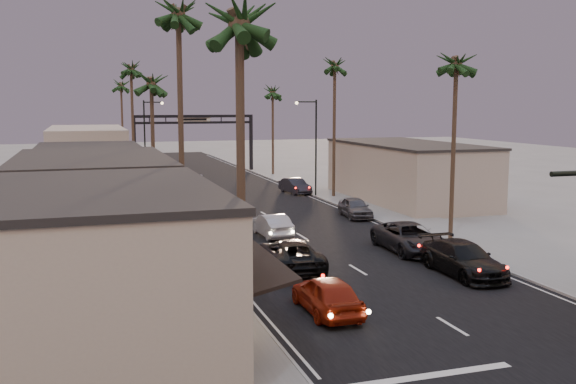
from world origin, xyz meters
TOP-DOWN VIEW (x-y plane):
  - ground at (0.00, 40.00)m, footprint 200.00×200.00m
  - road at (0.00, 45.00)m, footprint 14.00×120.00m
  - sidewalk_left at (-9.50, 52.00)m, footprint 5.00×92.00m
  - sidewalk_right at (9.50, 52.00)m, footprint 5.00×92.00m
  - storefront_near at (-13.00, 12.00)m, footprint 8.00×12.00m
  - storefront_mid at (-13.00, 26.00)m, footprint 8.00×14.00m
  - storefront_far at (-13.00, 42.00)m, footprint 8.00×16.00m
  - storefront_dist at (-13.00, 65.00)m, footprint 8.00×20.00m
  - building_right at (14.00, 40.00)m, footprint 8.00×18.00m
  - arch at (0.00, 70.00)m, footprint 15.20×0.40m
  - streetlight_right at (6.92, 45.00)m, footprint 2.13×0.30m
  - streetlight_left at (-6.92, 58.00)m, footprint 2.13×0.30m
  - palm_la at (-8.60, 9.00)m, footprint 3.20×3.20m
  - palm_lb at (-8.60, 22.00)m, footprint 3.20×3.20m
  - palm_lc at (-8.60, 36.00)m, footprint 3.20×3.20m
  - palm_ld at (-8.60, 55.00)m, footprint 3.20×3.20m
  - palm_ra at (8.60, 24.00)m, footprint 3.20×3.20m
  - palm_rb at (8.60, 44.00)m, footprint 3.20×3.20m
  - palm_rc at (8.60, 64.00)m, footprint 3.20×3.20m
  - palm_far at (-8.30, 78.00)m, footprint 3.20×3.20m
  - oncoming_red at (-4.06, 12.99)m, footprint 1.92×4.70m
  - oncoming_pickup at (-3.34, 20.16)m, footprint 3.09×6.01m
  - oncoming_silver at (-1.87, 28.64)m, footprint 1.78×4.59m
  - oncoming_white at (-3.44, 35.54)m, footprint 2.12×5.09m
  - oncoming_dgrey at (-2.98, 44.03)m, footprint 1.91×4.55m
  - oncoming_grey_far at (-2.93, 52.97)m, footprint 2.26×4.95m
  - curbside_near at (4.59, 21.98)m, footprint 2.94×6.06m
  - curbside_black at (4.65, 16.48)m, footprint 2.35×5.76m
  - curbside_grey at (6.20, 33.54)m, footprint 2.27×4.64m
  - curbside_far at (6.00, 47.54)m, footprint 2.15×4.65m

SIDE VIEW (x-z plane):
  - ground at x=0.00m, z-range 0.00..0.00m
  - road at x=0.00m, z-range -0.01..0.01m
  - sidewalk_left at x=-9.50m, z-range 0.00..0.12m
  - sidewalk_right at x=9.50m, z-range 0.00..0.12m
  - oncoming_white at x=-3.44m, z-range 0.00..1.47m
  - curbside_far at x=6.00m, z-range 0.00..1.48m
  - oncoming_silver at x=-1.87m, z-range 0.00..1.49m
  - curbside_grey at x=6.20m, z-range 0.00..1.52m
  - oncoming_dgrey at x=-2.98m, z-range 0.00..1.54m
  - oncoming_grey_far at x=-2.93m, z-range 0.00..1.58m
  - oncoming_red at x=-4.06m, z-range 0.00..1.60m
  - oncoming_pickup at x=-3.34m, z-range 0.00..1.62m
  - curbside_near at x=4.59m, z-range 0.00..1.66m
  - curbside_black at x=4.65m, z-range 0.00..1.67m
  - storefront_far at x=-13.00m, z-range 0.00..5.00m
  - building_right at x=14.00m, z-range 0.00..5.00m
  - storefront_near at x=-13.00m, z-range 0.00..5.50m
  - storefront_mid at x=-13.00m, z-range 0.00..5.50m
  - storefront_dist at x=-13.00m, z-range 0.00..6.00m
  - streetlight_right at x=6.92m, z-range 0.83..9.83m
  - streetlight_left at x=-6.92m, z-range 0.83..9.83m
  - arch at x=0.00m, z-range 1.90..9.17m
  - palm_lc at x=-8.60m, z-range 4.37..16.57m
  - palm_rc at x=8.60m, z-range 4.37..16.57m
  - palm_la at x=-8.60m, z-range 4.84..18.04m
  - palm_ra at x=8.60m, z-range 4.84..18.04m
  - palm_far at x=-8.30m, z-range 4.84..18.04m
  - palm_ld at x=-8.60m, z-range 5.32..19.52m
  - palm_rb at x=8.60m, z-range 5.32..19.52m
  - palm_lb at x=-8.60m, z-range 5.79..20.99m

